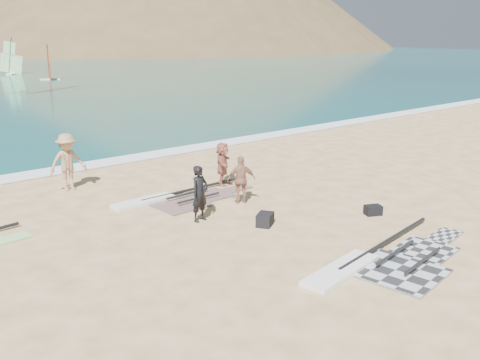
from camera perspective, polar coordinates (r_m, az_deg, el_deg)
ground at (r=13.10m, az=8.80°, el=-8.43°), size 300.00×300.00×0.00m
surf_line at (r=22.68m, az=-15.13°, el=1.55°), size 300.00×1.20×0.04m
headland_main at (r=166.94m, az=-5.79°, el=13.70°), size 143.00×143.00×45.00m
headland_minor at (r=196.31m, az=1.21°, el=14.05°), size 70.00×70.00×28.00m
rig_grey at (r=13.18m, az=15.04°, el=-8.40°), size 5.70×2.56×0.20m
rig_orange at (r=17.42m, az=-6.84°, el=-2.03°), size 4.92×1.95×0.19m
gear_bag_near at (r=15.09m, az=2.69°, el=-4.23°), size 0.69×0.64×0.35m
gear_bag_far at (r=16.44m, az=14.00°, el=-3.14°), size 0.58×0.51×0.29m
person_wetsuit at (r=15.29m, az=-4.31°, el=-1.46°), size 0.67×0.51×1.63m
beachgoer_mid at (r=19.14m, az=-17.91°, el=1.83°), size 1.29×0.76×1.97m
beachgoer_back at (r=16.84m, az=0.13°, el=0.02°), size 0.97×0.77×1.54m
beachgoer_right at (r=18.92m, az=-1.87°, el=1.75°), size 1.27×1.37×1.53m
windsurfer_centre at (r=64.60m, az=-19.70°, el=11.07°), size 2.25×2.56×3.95m
windsurfer_right at (r=74.61m, az=-23.23°, el=11.32°), size 2.48×2.44×4.58m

